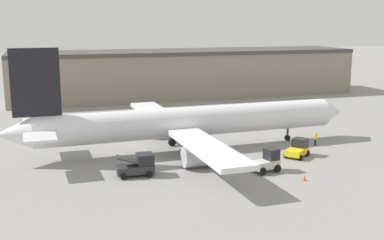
{
  "coord_description": "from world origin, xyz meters",
  "views": [
    {
      "loc": [
        -16.71,
        -52.19,
        14.72
      ],
      "look_at": [
        0.0,
        0.0,
        3.52
      ],
      "focal_mm": 45.0,
      "sensor_mm": 36.0,
      "label": 1
    }
  ],
  "objects": [
    {
      "name": "safety_cone_near",
      "position": [
        6.6,
        -14.16,
        0.28
      ],
      "size": [
        0.36,
        0.36,
        0.55
      ],
      "color": "#EF590F",
      "rests_on": "ground_plane"
    },
    {
      "name": "airplane",
      "position": [
        -1.11,
        -0.03,
        3.3
      ],
      "size": [
        42.16,
        34.52,
        12.14
      ],
      "rotation": [
        0.0,
        0.0,
        0.03
      ],
      "color": "white",
      "rests_on": "ground_plane"
    },
    {
      "name": "pushback_tug",
      "position": [
        4.56,
        -10.45,
        1.03
      ],
      "size": [
        2.99,
        2.3,
        2.29
      ],
      "rotation": [
        0.0,
        0.0,
        0.23
      ],
      "color": "beige",
      "rests_on": "ground_plane"
    },
    {
      "name": "baggage_tug",
      "position": [
        10.32,
        -6.49,
        0.9
      ],
      "size": [
        3.46,
        3.27,
        1.95
      ],
      "rotation": [
        0.0,
        0.0,
        0.67
      ],
      "color": "yellow",
      "rests_on": "ground_plane"
    },
    {
      "name": "belt_loader_truck",
      "position": [
        -8.01,
        -7.77,
        1.02
      ],
      "size": [
        3.65,
        2.28,
        2.14
      ],
      "rotation": [
        0.0,
        0.0,
        -0.04
      ],
      "color": "#2D2D33",
      "rests_on": "ground_plane"
    },
    {
      "name": "terminal_building",
      "position": [
        11.72,
        40.58,
        4.61
      ],
      "size": [
        68.21,
        14.32,
        9.21
      ],
      "color": "gray",
      "rests_on": "ground_plane"
    },
    {
      "name": "ground_crew_worker",
      "position": [
        14.83,
        -2.83,
        0.85
      ],
      "size": [
        0.35,
        0.35,
        1.6
      ],
      "rotation": [
        0.0,
        0.0,
        3.23
      ],
      "color": "#1E2338",
      "rests_on": "ground_plane"
    },
    {
      "name": "ground_plane",
      "position": [
        0.0,
        0.0,
        0.0
      ],
      "size": [
        400.0,
        400.0,
        0.0
      ],
      "primitive_type": "plane",
      "color": "gray"
    }
  ]
}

